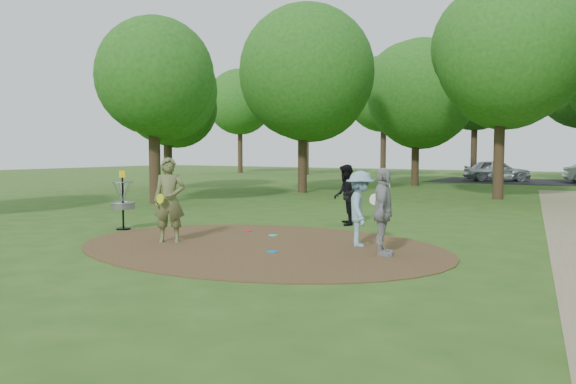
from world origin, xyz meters
The scene contains 13 objects.
ground centered at (0.00, 0.00, 0.00)m, with size 100.00×100.00×0.00m, color #2D5119.
dirt_clearing centered at (0.00, 0.00, 0.01)m, with size 8.40×8.40×0.02m, color #47301C.
parking_lot centered at (2.00, 30.00, 0.00)m, with size 14.00×8.00×0.01m, color black.
player_observer_with_disc centered at (-1.99, -0.62, 0.95)m, with size 0.83×0.77×1.91m.
player_throwing_with_disc centered at (1.86, 1.13, 0.82)m, with size 1.10×1.21×1.63m.
player_walking_with_disc centered at (0.08, 4.13, 0.84)m, with size 0.95×1.02×1.68m.
player_waiting_with_disc centered at (2.69, 0.35, 0.87)m, with size 0.72×1.09×1.73m.
disc_ground_cyan centered at (-0.50, 1.33, 0.03)m, with size 0.22×0.22×0.02m, color #1BDDC8.
disc_ground_blue centered at (0.68, -0.53, 0.03)m, with size 0.22×0.22×0.02m, color blue.
disc_ground_red centered at (-1.48, 1.65, 0.03)m, with size 0.22×0.22×0.02m, color red.
car_left centered at (-0.89, 29.56, 0.72)m, with size 1.70×4.23×1.44m, color #B4B8BD.
disc_golf_basket centered at (-4.50, 0.30, 0.87)m, with size 0.63×0.63×1.54m.
tree_ring centered at (1.65, 9.81, 5.26)m, with size 37.02×45.31×8.86m.
Camera 1 is at (6.77, -9.87, 2.06)m, focal length 35.00 mm.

